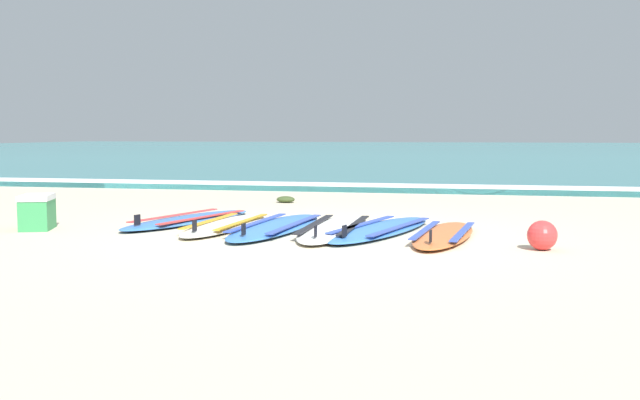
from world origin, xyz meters
TOP-DOWN VIEW (x-y plane):
  - ground_plane at (0.00, 0.00)m, footprint 80.00×80.00m
  - sea at (0.00, 35.41)m, footprint 80.00×60.00m
  - wave_foam_strip at (0.00, 5.86)m, footprint 80.00×0.90m
  - surfboard_0 at (-1.71, 0.79)m, footprint 1.14×2.32m
  - surfboard_1 at (-1.12, 0.42)m, footprint 0.62×2.12m
  - surfboard_2 at (-0.54, 0.39)m, footprint 0.75×2.44m
  - surfboard_3 at (0.09, 0.39)m, footprint 0.60×2.37m
  - surfboard_4 at (0.58, 0.43)m, footprint 1.15×2.41m
  - surfboard_5 at (1.24, 0.15)m, footprint 0.72×2.10m
  - cooler_box at (-3.07, -0.13)m, footprint 0.45×0.54m
  - beach_ball at (2.13, -0.43)m, footprint 0.27×0.27m
  - seaweed_clump_near_shoreline at (-1.24, 3.39)m, footprint 0.28×0.22m

SIDE VIEW (x-z plane):
  - ground_plane at x=0.00m, z-range 0.00..0.00m
  - surfboard_2 at x=-0.54m, z-range -0.05..0.13m
  - surfboard_3 at x=0.09m, z-range -0.05..0.13m
  - surfboard_4 at x=0.58m, z-range -0.05..0.13m
  - surfboard_0 at x=-1.71m, z-range -0.05..0.13m
  - surfboard_1 at x=-1.12m, z-range -0.05..0.13m
  - surfboard_5 at x=1.24m, z-range -0.05..0.13m
  - seaweed_clump_near_shoreline at x=-1.24m, z-range 0.00..0.10m
  - sea at x=0.00m, z-range 0.00..0.10m
  - wave_foam_strip at x=0.00m, z-range 0.00..0.11m
  - beach_ball at x=2.13m, z-range 0.00..0.27m
  - cooler_box at x=-3.07m, z-range 0.00..0.38m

